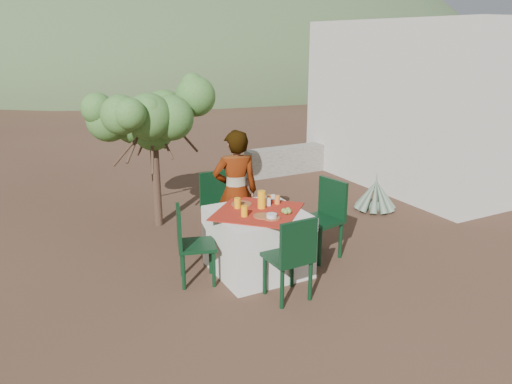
{
  "coord_description": "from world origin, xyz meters",
  "views": [
    {
      "loc": [
        -2.0,
        -5.15,
        2.72
      ],
      "look_at": [
        0.76,
        0.12,
        0.86
      ],
      "focal_mm": 35.0,
      "sensor_mm": 36.0,
      "label": 1
    }
  ],
  "objects_px": {
    "guesthouse": "(438,102)",
    "agave": "(375,196)",
    "chair_left": "(190,241)",
    "shrub_tree": "(156,124)",
    "chair_far": "(218,202)",
    "juice_pitcher": "(262,200)",
    "chair_right": "(325,215)",
    "chair_near": "(292,255)",
    "person": "(236,192)",
    "table": "(258,241)"
  },
  "relations": [
    {
      "from": "shrub_tree",
      "to": "agave",
      "type": "distance_m",
      "value": 3.66
    },
    {
      "from": "guesthouse",
      "to": "juice_pitcher",
      "type": "distance_m",
      "value": 5.37
    },
    {
      "from": "table",
      "to": "person",
      "type": "bearing_deg",
      "value": 87.26
    },
    {
      "from": "chair_left",
      "to": "guesthouse",
      "type": "height_order",
      "value": "guesthouse"
    },
    {
      "from": "chair_near",
      "to": "agave",
      "type": "relative_size",
      "value": 1.32
    },
    {
      "from": "chair_right",
      "to": "guesthouse",
      "type": "relative_size",
      "value": 0.24
    },
    {
      "from": "chair_far",
      "to": "juice_pitcher",
      "type": "distance_m",
      "value": 1.15
    },
    {
      "from": "table",
      "to": "person",
      "type": "height_order",
      "value": "person"
    },
    {
      "from": "chair_right",
      "to": "shrub_tree",
      "type": "height_order",
      "value": "shrub_tree"
    },
    {
      "from": "chair_near",
      "to": "person",
      "type": "relative_size",
      "value": 0.59
    },
    {
      "from": "chair_far",
      "to": "chair_near",
      "type": "height_order",
      "value": "chair_near"
    },
    {
      "from": "chair_right",
      "to": "guesthouse",
      "type": "xyz_separation_m",
      "value": [
        4.07,
        2.09,
        0.94
      ]
    },
    {
      "from": "agave",
      "to": "juice_pitcher",
      "type": "relative_size",
      "value": 3.39
    },
    {
      "from": "chair_far",
      "to": "shrub_tree",
      "type": "bearing_deg",
      "value": 117.21
    },
    {
      "from": "chair_far",
      "to": "chair_right",
      "type": "relative_size",
      "value": 0.94
    },
    {
      "from": "chair_left",
      "to": "shrub_tree",
      "type": "bearing_deg",
      "value": 8.81
    },
    {
      "from": "chair_far",
      "to": "agave",
      "type": "xyz_separation_m",
      "value": [
        2.73,
        -0.1,
        -0.28
      ]
    },
    {
      "from": "shrub_tree",
      "to": "agave",
      "type": "relative_size",
      "value": 2.66
    },
    {
      "from": "chair_right",
      "to": "agave",
      "type": "xyz_separation_m",
      "value": [
        1.76,
        1.07,
        -0.31
      ]
    },
    {
      "from": "chair_near",
      "to": "guesthouse",
      "type": "xyz_separation_m",
      "value": [
        5.05,
        2.89,
        0.97
      ]
    },
    {
      "from": "chair_far",
      "to": "guesthouse",
      "type": "xyz_separation_m",
      "value": [
        5.04,
        0.92,
        0.98
      ]
    },
    {
      "from": "guesthouse",
      "to": "juice_pitcher",
      "type": "height_order",
      "value": "guesthouse"
    },
    {
      "from": "chair_far",
      "to": "juice_pitcher",
      "type": "xyz_separation_m",
      "value": [
        0.09,
        -1.09,
        0.35
      ]
    },
    {
      "from": "chair_right",
      "to": "juice_pitcher",
      "type": "distance_m",
      "value": 0.93
    },
    {
      "from": "agave",
      "to": "guesthouse",
      "type": "xyz_separation_m",
      "value": [
        2.31,
        1.03,
        1.26
      ]
    },
    {
      "from": "chair_near",
      "to": "guesthouse",
      "type": "bearing_deg",
      "value": -151.86
    },
    {
      "from": "table",
      "to": "chair_far",
      "type": "distance_m",
      "value": 1.17
    },
    {
      "from": "chair_far",
      "to": "agave",
      "type": "height_order",
      "value": "chair_far"
    },
    {
      "from": "agave",
      "to": "juice_pitcher",
      "type": "distance_m",
      "value": 2.88
    },
    {
      "from": "chair_right",
      "to": "juice_pitcher",
      "type": "relative_size",
      "value": 4.7
    },
    {
      "from": "chair_left",
      "to": "juice_pitcher",
      "type": "relative_size",
      "value": 4.26
    },
    {
      "from": "shrub_tree",
      "to": "guesthouse",
      "type": "xyz_separation_m",
      "value": [
        5.58,
        -0.01,
        -0.02
      ]
    },
    {
      "from": "chair_right",
      "to": "guesthouse",
      "type": "height_order",
      "value": "guesthouse"
    },
    {
      "from": "chair_far",
      "to": "juice_pitcher",
      "type": "bearing_deg",
      "value": -87.92
    },
    {
      "from": "shrub_tree",
      "to": "guesthouse",
      "type": "bearing_deg",
      "value": -0.13
    },
    {
      "from": "person",
      "to": "chair_near",
      "type": "bearing_deg",
      "value": 101.54
    },
    {
      "from": "chair_near",
      "to": "juice_pitcher",
      "type": "bearing_deg",
      "value": -98.7
    },
    {
      "from": "table",
      "to": "juice_pitcher",
      "type": "xyz_separation_m",
      "value": [
        0.09,
        0.07,
        0.49
      ]
    },
    {
      "from": "person",
      "to": "guesthouse",
      "type": "bearing_deg",
      "value": -150.64
    },
    {
      "from": "table",
      "to": "person",
      "type": "xyz_separation_m",
      "value": [
        0.03,
        0.66,
        0.43
      ]
    },
    {
      "from": "chair_left",
      "to": "shrub_tree",
      "type": "distance_m",
      "value": 2.26
    },
    {
      "from": "chair_far",
      "to": "chair_right",
      "type": "xyz_separation_m",
      "value": [
        0.97,
        -1.17,
        0.03
      ]
    },
    {
      "from": "chair_left",
      "to": "table",
      "type": "bearing_deg",
      "value": -79.82
    },
    {
      "from": "shrub_tree",
      "to": "agave",
      "type": "xyz_separation_m",
      "value": [
        3.27,
        -1.04,
        -1.27
      ]
    },
    {
      "from": "chair_left",
      "to": "shrub_tree",
      "type": "xyz_separation_m",
      "value": [
        0.27,
        2.01,
        1.01
      ]
    },
    {
      "from": "chair_left",
      "to": "chair_right",
      "type": "bearing_deg",
      "value": -76.7
    },
    {
      "from": "guesthouse",
      "to": "agave",
      "type": "bearing_deg",
      "value": -155.98
    },
    {
      "from": "chair_near",
      "to": "shrub_tree",
      "type": "xyz_separation_m",
      "value": [
        -0.53,
        2.9,
        0.99
      ]
    },
    {
      "from": "guesthouse",
      "to": "shrub_tree",
      "type": "bearing_deg",
      "value": 179.87
    },
    {
      "from": "person",
      "to": "guesthouse",
      "type": "distance_m",
      "value": 5.24
    }
  ]
}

